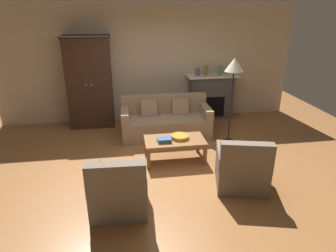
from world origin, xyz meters
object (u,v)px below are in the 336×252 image
Objects in this scene: armoire at (90,82)px; floor_lamp at (234,70)px; couch at (166,122)px; mantel_vase_slate at (198,72)px; mantel_vase_bronze at (206,70)px; mantel_vase_jade at (220,70)px; coffee_table at (175,142)px; fruit_bowl at (180,137)px; fireplace at (211,96)px; armchair_near_right at (242,169)px; armchair_near_left at (119,191)px; book_stack at (164,140)px.

armoire is 3.28m from floor_lamp.
couch is 1.84m from floor_lamp.
mantel_vase_slate is 0.73× the size of mantel_vase_bronze.
mantel_vase_jade reaches higher than couch.
fruit_bowl is at bearing 20.07° from coffee_table.
mantel_vase_bronze is at bearing 180.00° from mantel_vase_jade.
fireplace is at bearing 1.51° from armoire.
mantel_vase_jade is 0.25× the size of armchair_near_right.
armchair_near_right is (1.91, 0.31, 0.00)m from armchair_near_left.
armoire is at bearing 130.82° from fruit_bowl.
floor_lamp reaches higher than mantel_vase_jade.
mantel_vase_slate is 0.20m from mantel_vase_bronze.
floor_lamp reaches higher than book_stack.
floor_lamp is (-0.04, -1.52, 0.97)m from fireplace.
mantel_vase_bronze is 1.05× the size of mantel_vase_jade.
mantel_vase_jade is (1.39, 2.08, 0.78)m from fruit_bowl.
couch is 1.29m from book_stack.
armchair_near_left is 3.24m from floor_lamp.
couch is at bearing -144.07° from fireplace.
floor_lamp is at bearing -98.50° from mantel_vase_jade.
armchair_near_left is (-1.02, -2.53, -0.00)m from couch.
mantel_vase_bronze is at bearing -174.31° from fireplace.
coffee_table is at bearing 130.68° from armchair_near_right.
fireplace is 1.63m from couch.
couch is 1.16m from fruit_bowl.
couch is 2.73m from armchair_near_left.
book_stack is (1.44, -2.13, -0.60)m from armoire.
fireplace is at bearing 56.17° from armchair_near_left.
couch is at bearing -134.92° from mantel_vase_slate.
mantel_vase_bronze is at bearing 63.72° from fruit_bowl.
armchair_near_right is (0.88, -2.22, -0.00)m from couch.
armchair_near_left is 0.50× the size of floor_lamp.
book_stack is at bearing -121.30° from mantel_vase_bronze.
armchair_near_left is at bearing -125.97° from mantel_vase_jade.
mantel_vase_slate is at bearing 180.00° from mantel_vase_bronze.
mantel_vase_slate is 0.76× the size of mantel_vase_jade.
couch is 2.07× the size of armchair_near_right.
fruit_bowl is 1.42× the size of mantel_vase_jade.
mantel_vase_jade is 1.55m from floor_lamp.
armoire is 2.64m from book_stack.
couch is (1.64, -0.87, -0.74)m from armoire.
armchair_near_right is at bearing 9.15° from armchair_near_left.
mantel_vase_bronze is 0.26× the size of armchair_near_right.
fruit_bowl is 2.62m from mantel_vase_jade.
mantel_vase_slate reaches higher than coffee_table.
armchair_near_left is at bearing -112.02° from couch.
floor_lamp is (0.38, 1.65, 1.22)m from armchair_near_right.
couch is at bearing 155.54° from floor_lamp.
mantel_vase_bronze is (1.03, 2.08, 0.79)m from fruit_bowl.
mantel_vase_slate is at bearing 180.00° from mantel_vase_jade.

